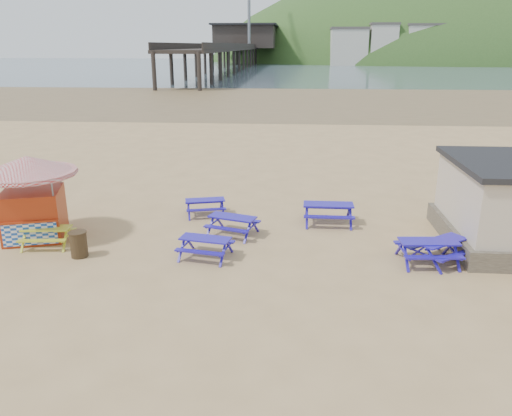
# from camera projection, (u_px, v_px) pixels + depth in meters

# --- Properties ---
(ground) EXTENTS (400.00, 400.00, 0.00)m
(ground) POSITION_uv_depth(u_px,v_px,m) (263.00, 247.00, 18.30)
(ground) COLOR tan
(ground) RESTS_ON ground
(wet_sand) EXTENTS (400.00, 400.00, 0.00)m
(wet_sand) POSITION_uv_depth(u_px,v_px,m) (287.00, 98.00, 70.42)
(wet_sand) COLOR olive
(wet_sand) RESTS_ON ground
(sea) EXTENTS (400.00, 400.00, 0.00)m
(sea) POSITION_uv_depth(u_px,v_px,m) (292.00, 66.00, 179.41)
(sea) COLOR #4B5E6B
(sea) RESTS_ON ground
(picnic_table_blue_a) EXTENTS (1.96, 1.72, 0.70)m
(picnic_table_blue_a) POSITION_uv_depth(u_px,v_px,m) (205.00, 207.00, 21.63)
(picnic_table_blue_a) COLOR #1B0EAE
(picnic_table_blue_a) RESTS_ON ground
(picnic_table_blue_b) EXTENTS (2.17, 1.94, 0.76)m
(picnic_table_blue_b) POSITION_uv_depth(u_px,v_px,m) (233.00, 226.00, 19.35)
(picnic_table_blue_b) COLOR #1B0EAE
(picnic_table_blue_b) RESTS_ON ground
(picnic_table_blue_c) EXTENTS (2.04, 1.64, 0.85)m
(picnic_table_blue_c) POSITION_uv_depth(u_px,v_px,m) (328.00, 214.00, 20.57)
(picnic_table_blue_c) COLOR #1B0EAE
(picnic_table_blue_c) RESTS_ON ground
(picnic_table_blue_d) EXTENTS (1.96, 1.70, 0.73)m
(picnic_table_blue_d) POSITION_uv_depth(u_px,v_px,m) (206.00, 248.00, 17.28)
(picnic_table_blue_d) COLOR #1B0EAE
(picnic_table_blue_d) RESTS_ON ground
(picnic_table_blue_e) EXTENTS (2.05, 1.70, 0.81)m
(picnic_table_blue_e) POSITION_uv_depth(u_px,v_px,m) (428.00, 252.00, 16.82)
(picnic_table_blue_e) COLOR #1B0EAE
(picnic_table_blue_e) RESTS_ON ground
(picnic_table_blue_f) EXTENTS (2.37, 2.29, 0.78)m
(picnic_table_blue_f) POSITION_uv_depth(u_px,v_px,m) (441.00, 251.00, 16.95)
(picnic_table_blue_f) COLOR #1B0EAE
(picnic_table_blue_f) RESTS_ON ground
(picnic_table_yellow) EXTENTS (1.85, 1.56, 0.72)m
(picnic_table_yellow) POSITION_uv_depth(u_px,v_px,m) (48.00, 237.00, 18.29)
(picnic_table_yellow) COLOR gold
(picnic_table_yellow) RESTS_ON ground
(ice_cream_kiosk) EXTENTS (4.43, 4.43, 3.19)m
(ice_cream_kiosk) POSITION_uv_depth(u_px,v_px,m) (30.00, 187.00, 18.58)
(ice_cream_kiosk) COLOR #9C2B0F
(ice_cream_kiosk) RESTS_ON ground
(litter_bin) EXTENTS (0.63, 0.63, 0.92)m
(litter_bin) POSITION_uv_depth(u_px,v_px,m) (79.00, 244.00, 17.32)
(litter_bin) COLOR #3E2C19
(litter_bin) RESTS_ON ground
(pier) EXTENTS (24.00, 220.00, 39.29)m
(pier) POSITION_uv_depth(u_px,v_px,m) (245.00, 50.00, 186.80)
(pier) COLOR black
(pier) RESTS_ON ground
(headland_town) EXTENTS (264.00, 144.00, 108.00)m
(headland_town) POSITION_uv_depth(u_px,v_px,m) (486.00, 83.00, 232.62)
(headland_town) COLOR #2D4C1E
(headland_town) RESTS_ON ground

